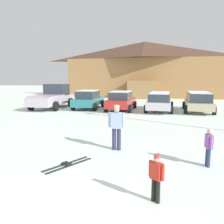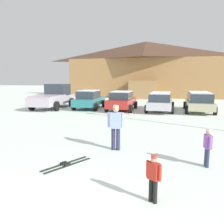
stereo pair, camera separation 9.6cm
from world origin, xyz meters
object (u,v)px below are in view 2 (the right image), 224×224
parked_beige_suv (199,101)px  parked_red_sedan (122,100)px  parked_teal_hatchback (89,99)px  pickup_truck (54,97)px  skier_adult_in_blue_parka (116,125)px  pair_of_skis (66,164)px  skier_child_in_red_jacket (153,176)px  skier_child_in_purple_jacket (208,145)px  ski_lodge (145,69)px  parked_silver_wagon (160,101)px

parked_beige_suv → parked_red_sedan: bearing=-178.2°
parked_teal_hatchback → pickup_truck: bearing=-178.7°
parked_red_sedan → skier_adult_in_blue_parka: (1.20, -10.43, 0.13)m
pair_of_skis → skier_adult_in_blue_parka: bearing=53.8°
parked_beige_suv → skier_child_in_red_jacket: parked_beige_suv is taller
parked_red_sedan → pickup_truck: (-6.27, 0.35, 0.18)m
parked_red_sedan → skier_child_in_red_jacket: bearing=-79.5°
parked_red_sedan → pair_of_skis: (-0.05, -12.14, -0.79)m
parked_red_sedan → skier_child_in_purple_jacket: parked_red_sedan is taller
pickup_truck → skier_child_in_purple_jacket: bearing=-48.7°
ski_lodge → skier_child_in_red_jacket: size_ratio=21.22×
parked_teal_hatchback → parked_beige_suv: parked_teal_hatchback is taller
parked_teal_hatchback → skier_child_in_red_jacket: parked_teal_hatchback is taller
parked_silver_wagon → skier_child_in_purple_jacket: 11.56m
parked_silver_wagon → pickup_truck: size_ratio=0.90×
pickup_truck → skier_adult_in_blue_parka: (7.47, -10.78, -0.05)m
parked_silver_wagon → skier_child_in_red_jacket: bearing=-92.6°
ski_lodge → parked_silver_wagon: bearing=-83.4°
parked_silver_wagon → skier_adult_in_blue_parka: bearing=-100.7°
skier_child_in_purple_jacket → skier_adult_in_blue_parka: bearing=160.0°
parked_red_sedan → skier_child_in_purple_jacket: bearing=-70.2°
parked_silver_wagon → parked_beige_suv: parked_beige_suv is taller
parked_silver_wagon → parked_beige_suv: (3.02, 0.17, 0.03)m
parked_red_sedan → pair_of_skis: 12.16m
ski_lodge → parked_silver_wagon: (1.80, -15.70, -3.28)m
parked_silver_wagon → skier_child_in_purple_jacket: (0.96, -11.52, -0.18)m
parked_teal_hatchback → pair_of_skis: 12.92m
parked_beige_suv → skier_adult_in_blue_parka: 11.74m
skier_adult_in_blue_parka → skier_child_in_red_jacket: skier_adult_in_blue_parka is taller
parked_silver_wagon → skier_child_in_red_jacket: 13.76m
skier_child_in_purple_jacket → pair_of_skis: size_ratio=0.75×
parked_teal_hatchback → skier_child_in_purple_jacket: size_ratio=3.63×
skier_adult_in_blue_parka → skier_child_in_red_jacket: 3.58m
parked_teal_hatchback → skier_child_in_purple_jacket: parked_teal_hatchback is taller
skier_child_in_red_jacket → pair_of_skis: skier_child_in_red_jacket is taller
pickup_truck → pair_of_skis: 13.98m
pickup_truck → skier_adult_in_blue_parka: bearing=-55.3°
skier_adult_in_blue_parka → pair_of_skis: (-1.25, -1.71, -0.92)m
parked_teal_hatchback → parked_red_sedan: size_ratio=0.93×
parked_red_sedan → skier_child_in_red_jacket: parked_red_sedan is taller
skier_child_in_purple_jacket → parked_beige_suv: bearing=80.0°
parked_red_sedan → parked_silver_wagon: bearing=0.4°
parked_red_sedan → pickup_truck: 6.28m
ski_lodge → skier_child_in_purple_jacket: ski_lodge is taller
parked_teal_hatchback → parked_silver_wagon: (6.15, -0.40, 0.01)m
parked_beige_suv → pickup_truck: size_ratio=0.91×
parked_teal_hatchback → parked_beige_suv: 9.17m
parked_silver_wagon → skier_adult_in_blue_parka: skier_adult_in_blue_parka is taller
pickup_truck → skier_child_in_purple_jacket: pickup_truck is taller
ski_lodge → parked_red_sedan: 16.12m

